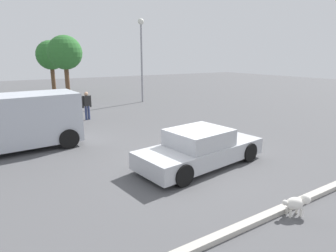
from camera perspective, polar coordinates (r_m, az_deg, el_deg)
name	(u,v)px	position (r m, az deg, el deg)	size (l,w,h in m)	color
ground_plane	(189,165)	(9.44, 4.19, -7.89)	(80.00, 80.00, 0.00)	#515154
sedan_foreground	(200,149)	(9.33, 6.47, -4.52)	(4.59, 2.26, 1.22)	#B7BABF
dog	(297,203)	(7.19, 24.44, -13.81)	(0.65, 0.41, 0.48)	white
van_white	(9,121)	(12.10, -29.25, 0.84)	(4.98, 2.36, 2.10)	#B2B7C1
pedestrian	(87,103)	(16.49, -15.96, 4.37)	(0.56, 0.33, 1.56)	navy
parking_curb	(278,211)	(7.23, 21.24, -15.54)	(9.27, 0.20, 0.12)	#B7B2A8
light_post_mid	(141,46)	(22.13, -5.36, 15.65)	(0.44, 0.44, 6.15)	gray
tree_back_left	(51,55)	(31.41, -22.39, 12.94)	(2.88, 2.88, 5.01)	brown
tree_back_center	(65,53)	(24.86, -19.94, 13.59)	(2.70, 2.70, 5.11)	brown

